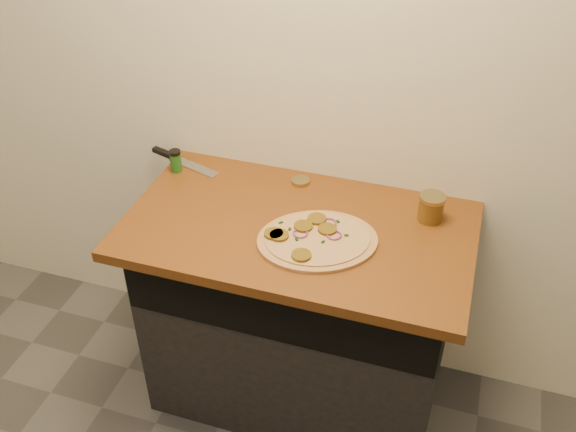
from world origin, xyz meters
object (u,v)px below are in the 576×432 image
(pizza, at_px, (316,239))
(spice_shaker, at_px, (176,161))
(salsa_jar, at_px, (431,208))
(chefs_knife, at_px, (179,160))

(pizza, height_order, spice_shaker, spice_shaker)
(pizza, relative_size, salsa_jar, 5.33)
(pizza, bearing_deg, spice_shaker, 157.86)
(spice_shaker, bearing_deg, salsa_jar, -1.01)
(chefs_knife, xyz_separation_m, salsa_jar, (1.00, -0.08, 0.04))
(pizza, bearing_deg, chefs_knife, 153.71)
(salsa_jar, bearing_deg, chefs_knife, 175.16)
(salsa_jar, relative_size, spice_shaker, 1.10)
(chefs_knife, distance_m, salsa_jar, 1.00)
(salsa_jar, xyz_separation_m, spice_shaker, (-0.98, 0.02, -0.00))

